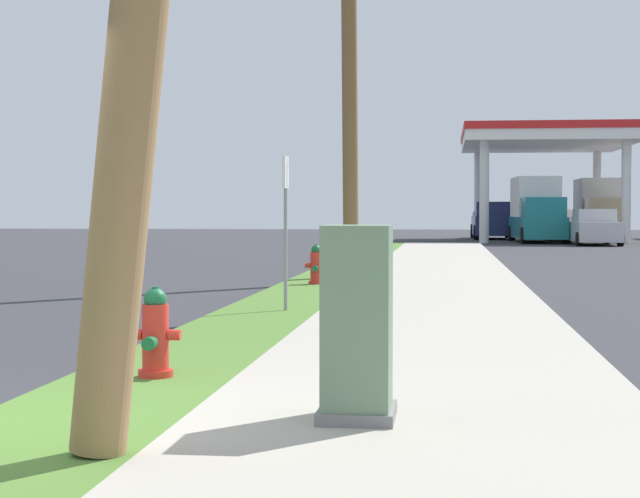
{
  "coord_description": "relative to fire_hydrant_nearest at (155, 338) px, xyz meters",
  "views": [
    {
      "loc": [
        3.12,
        -6.6,
        1.49
      ],
      "look_at": [
        0.51,
        15.67,
        0.69
      ],
      "focal_mm": 60.11,
      "sensor_mm": 36.0,
      "label": 1
    }
  ],
  "objects": [
    {
      "name": "truck_navy_on_apron",
      "position": [
        4.86,
        49.24,
        0.47
      ],
      "size": [
        2.18,
        5.43,
        1.97
      ],
      "color": "navy",
      "rests_on": "ground"
    },
    {
      "name": "fire_hydrant_second",
      "position": [
        -0.03,
        11.31,
        0.0
      ],
      "size": [
        0.42,
        0.38,
        0.74
      ],
      "color": "red",
      "rests_on": "grass_verge"
    },
    {
      "name": "utility_cabinet",
      "position": [
        1.8,
        -1.59,
        0.27
      ],
      "size": [
        0.5,
        0.62,
        1.28
      ],
      "color": "slate",
      "rests_on": "sidewalk_slab"
    },
    {
      "name": "fire_hydrant_third",
      "position": [
        -0.14,
        20.87,
        0.0
      ],
      "size": [
        0.42,
        0.37,
        0.74
      ],
      "color": "red",
      "rests_on": "grass_verge"
    },
    {
      "name": "sidewalk_slab",
      "position": [
        2.25,
        -1.97,
        -0.39
      ],
      "size": [
        3.2,
        80.0,
        0.12
      ],
      "primitive_type": "cube",
      "color": "#A8A093",
      "rests_on": "ground"
    },
    {
      "name": "car_white_by_far_pump",
      "position": [
        9.26,
        53.24,
        0.28
      ],
      "size": [
        2.05,
        4.55,
        1.57
      ],
      "color": "white",
      "rests_on": "ground"
    },
    {
      "name": "utility_pole_midground",
      "position": [
        0.39,
        13.52,
        4.31
      ],
      "size": [
        1.19,
        0.93,
        9.11
      ],
      "color": "brown",
      "rests_on": "grass_verge"
    },
    {
      "name": "fire_hydrant_fourth",
      "position": [
        -0.04,
        31.4,
        0.0
      ],
      "size": [
        0.42,
        0.38,
        0.74
      ],
      "color": "red",
      "rests_on": "grass_verge"
    },
    {
      "name": "car_silver_by_near_pump",
      "position": [
        8.81,
        39.24,
        0.28
      ],
      "size": [
        2.02,
        4.53,
        1.57
      ],
      "color": "#BCBCC1",
      "rests_on": "ground"
    },
    {
      "name": "truck_tan_at_forecourt",
      "position": [
        10.0,
        46.25,
        1.04
      ],
      "size": [
        2.15,
        6.41,
        3.11
      ],
      "color": "tan",
      "rests_on": "ground"
    },
    {
      "name": "fire_hydrant_nearest",
      "position": [
        0.0,
        0.0,
        0.0
      ],
      "size": [
        0.42,
        0.38,
        0.74
      ],
      "color": "red",
      "rests_on": "grass_verge"
    },
    {
      "name": "grass_verge",
      "position": [
        -0.05,
        -1.97,
        -0.39
      ],
      "size": [
        1.4,
        80.0,
        0.12
      ],
      "primitive_type": "cube",
      "color": "#4C752D",
      "rests_on": "ground"
    },
    {
      "name": "street_sign_post",
      "position": [
        0.19,
        6.0,
        1.19
      ],
      "size": [
        0.05,
        0.36,
        2.12
      ],
      "color": "gray",
      "rests_on": "grass_verge"
    },
    {
      "name": "truck_teal_at_far_bay",
      "position": [
        6.69,
        43.17,
        1.04
      ],
      "size": [
        2.4,
        6.49,
        3.11
      ],
      "color": "#197075",
      "rests_on": "ground"
    }
  ]
}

